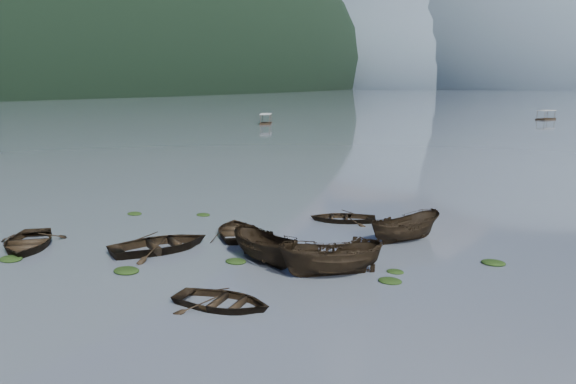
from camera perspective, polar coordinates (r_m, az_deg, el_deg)
The scene contains 21 objects.
ground_plane at distance 23.18m, azimuth -14.74°, elevation -9.88°, with size 2400.00×2400.00×0.00m, color #525A67.
haze_mtn_a at distance 955.99m, azimuth 12.43°, elevation 10.32°, with size 520.00×520.00×280.00m, color #475666.
haze_mtn_b at distance 918.60m, azimuth 24.63°, elevation 9.57°, with size 520.00×520.00×340.00m, color #475666.
rowboat_0 at distance 31.15m, azimuth -24.92°, elevation -5.15°, with size 3.34×4.67×0.97m, color black.
rowboat_1 at distance 28.55m, azimuth -12.81°, elevation -5.79°, with size 3.51×4.91×1.02m, color black.
rowboat_2 at distance 26.06m, azimuth -2.27°, elevation -7.15°, with size 1.69×4.49×1.73m, color black.
rowboat_3 at distance 30.73m, azimuth -5.24°, elevation -4.35°, with size 3.01×4.22×0.87m, color black.
rowboat_4 at distance 21.31m, azimuth -6.70°, elevation -11.48°, with size 2.71×3.80×0.79m, color black.
rowboat_5 at distance 24.38m, azimuth 4.39°, elevation -8.48°, with size 1.73×4.61×1.78m, color black.
rowboat_7 at distance 33.75m, azimuth 5.55°, elevation -2.95°, with size 2.76×3.87×0.80m, color black.
rowboat_8 at distance 30.09m, azimuth 11.79°, elevation -4.87°, with size 1.64×4.35×1.68m, color black.
weed_clump_0 at distance 29.34m, azimuth -26.32°, elevation -6.23°, with size 1.14×0.94×0.25m, color black.
weed_clump_1 at distance 26.14m, azimuth -5.33°, elevation -7.13°, with size 1.01×0.81×0.22m, color black.
weed_clump_2 at distance 25.73m, azimuth -16.09°, elevation -7.83°, with size 1.21×0.97×0.26m, color black.
weed_clump_3 at distance 25.17m, azimuth 10.84°, elevation -8.01°, with size 0.77×0.65×0.17m, color black.
weed_clump_4 at distance 23.98m, azimuth 10.33°, elevation -8.97°, with size 1.02×0.81×0.21m, color black.
weed_clump_5 at distance 36.56m, azimuth -15.32°, elevation -2.21°, with size 0.98×0.79×0.21m, color black.
weed_clump_6 at distance 35.39m, azimuth -8.60°, elevation -2.36°, with size 0.91×0.75×0.19m, color black.
weed_clump_7 at distance 27.46m, azimuth 20.13°, elevation -6.88°, with size 1.09×0.87×0.24m, color black.
pontoon_left at distance 112.33m, azimuth -2.26°, elevation 6.90°, with size 2.15×5.16×1.98m, color black, non-canonical shape.
pontoon_centre at distance 138.58m, azimuth 24.71°, elevation 6.69°, with size 2.16×5.19×1.99m, color black, non-canonical shape.
Camera 1 is at (15.21, -15.48, 8.14)m, focal length 35.00 mm.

